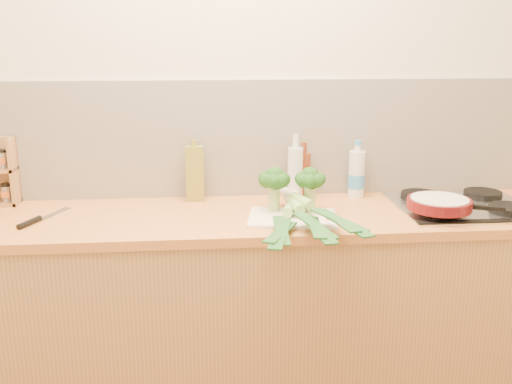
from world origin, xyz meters
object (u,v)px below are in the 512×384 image
(gas_hob, at_px, (463,205))
(chopping_board, at_px, (292,218))
(skillet, at_px, (440,203))
(chefs_knife, at_px, (36,220))

(gas_hob, distance_m, chopping_board, 0.78)
(gas_hob, bearing_deg, skillet, -141.62)
(gas_hob, height_order, chopping_board, gas_hob)
(chefs_knife, bearing_deg, gas_hob, 25.26)
(chopping_board, bearing_deg, skillet, 6.06)
(chefs_knife, height_order, skillet, skillet)
(gas_hob, height_order, chefs_knife, gas_hob)
(chefs_knife, bearing_deg, skillet, 20.92)
(gas_hob, relative_size, chefs_knife, 1.94)
(chopping_board, height_order, chefs_knife, chefs_knife)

